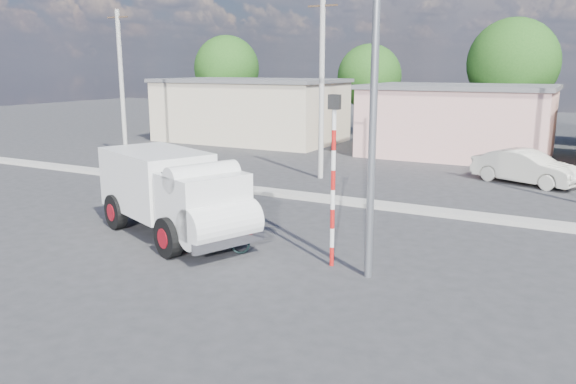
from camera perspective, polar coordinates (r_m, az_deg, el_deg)
The scene contains 11 objects.
ground_plane at distance 14.96m, azimuth -9.31°, elevation -7.13°, with size 120.00×120.00×0.00m, color #2C2C2F.
median at distance 21.56m, azimuth 3.66°, elevation -0.65°, with size 40.00×0.80×0.16m, color #99968E.
truck at distance 16.96m, azimuth -11.44°, elevation -0.00°, with size 6.40×4.33×2.49m.
bicycle at distance 15.56m, azimuth -6.87°, elevation -4.58°, with size 0.58×1.66×0.87m, color black.
cyclist at distance 15.46m, azimuth -6.90°, elevation -3.35°, with size 0.57×0.38×1.57m, color silver.
car_cream at distance 26.58m, azimuth 23.00°, elevation 2.34°, with size 1.57×4.49×1.48m, color beige.
traffic_pole at distance 13.96m, azimuth 4.63°, elevation 2.60°, with size 0.28×0.18×4.36m.
streetlight at distance 13.13m, azimuth 8.12°, elevation 12.27°, with size 2.34×0.22×9.00m.
building_row at distance 34.09m, azimuth 15.36°, elevation 7.30°, with size 37.80×7.30×4.44m.
tree_row at distance 39.87m, azimuth 21.57°, elevation 11.70°, with size 43.62×7.43×8.42m.
utility_poles at distance 23.76m, azimuth 15.18°, elevation 9.89°, with size 35.40×0.24×8.00m.
Camera 1 is at (8.68, -11.11, 5.00)m, focal length 35.00 mm.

